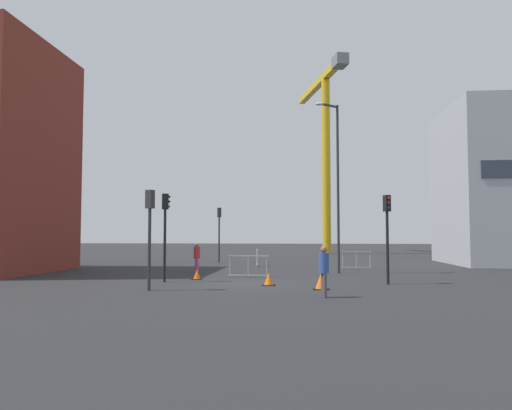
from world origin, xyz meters
TOP-DOWN VIEW (x-y plane):
  - ground at (0.00, 0.00)m, footprint 160.00×160.00m
  - construction_crane at (4.82, 30.66)m, footprint 4.90×15.21m
  - streetlamp_tall at (4.21, 5.57)m, footprint 1.29×1.00m
  - traffic_light_near at (-3.81, 14.69)m, footprint 0.34×0.39m
  - traffic_light_corner at (-3.73, 0.18)m, footprint 0.39×0.32m
  - traffic_light_crosswalk at (-3.40, -3.09)m, footprint 0.39×0.33m
  - traffic_light_verge at (5.98, 0.12)m, footprint 0.32×0.39m
  - pedestrian_walking at (3.09, -4.45)m, footprint 0.34×0.34m
  - pedestrian_waiting at (-3.46, 5.52)m, footprint 0.34×0.34m
  - safety_barrier_mid_span at (5.60, 8.79)m, footprint 1.84×0.23m
  - safety_barrier_front at (-0.62, 11.00)m, footprint 0.31×2.14m
  - safety_barrier_right_run at (-0.28, 2.76)m, footprint 2.02×0.06m
  - traffic_cone_by_barrier at (3.08, -2.05)m, footprint 0.61×0.61m
  - traffic_cone_orange at (0.97, -0.83)m, footprint 0.53×0.53m
  - traffic_cone_striped at (-2.56, 1.46)m, footprint 0.46×0.46m

SIDE VIEW (x-z plane):
  - ground at x=0.00m, z-range 0.00..0.00m
  - traffic_cone_striped at x=-2.56m, z-range -0.02..0.44m
  - traffic_cone_orange at x=0.97m, z-range -0.02..0.51m
  - traffic_cone_by_barrier at x=3.08m, z-range -0.02..0.60m
  - safety_barrier_mid_span at x=5.60m, z-range 0.02..1.10m
  - safety_barrier_right_run at x=-0.28m, z-range 0.02..1.10m
  - safety_barrier_front at x=-0.62m, z-range 0.02..1.10m
  - pedestrian_waiting at x=-3.46m, z-range 0.13..1.75m
  - pedestrian_walking at x=3.09m, z-range 0.14..1.86m
  - traffic_light_verge at x=5.98m, z-range 0.66..4.45m
  - traffic_light_crosswalk at x=-3.40m, z-range 0.66..4.46m
  - traffic_light_corner at x=-3.73m, z-range 0.68..4.60m
  - traffic_light_near at x=-3.81m, z-range 0.69..4.75m
  - streetlamp_tall at x=4.21m, z-range 0.64..9.83m
  - construction_crane at x=4.82m, z-range 3.28..22.72m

